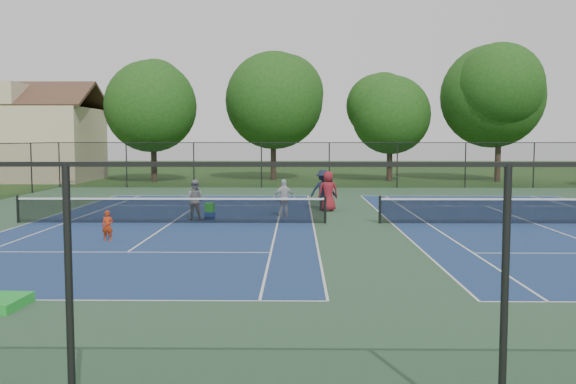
{
  "coord_description": "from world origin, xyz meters",
  "views": [
    {
      "loc": [
        -2.14,
        -24.5,
        3.26
      ],
      "look_at": [
        -2.47,
        -1.0,
        1.3
      ],
      "focal_mm": 40.0,
      "sensor_mm": 36.0,
      "label": 1
    }
  ],
  "objects_px": {
    "clapboard_house": "(28,141)",
    "ball_crate": "(210,216)",
    "bystander_c": "(328,191)",
    "ball_hopper": "(210,207)",
    "instructor": "(195,200)",
    "tree_back_c": "(390,110)",
    "tree_back_d": "(500,91)",
    "bystander_b": "(323,190)",
    "tree_back_b": "(273,96)",
    "bystander_a": "(284,198)",
    "child_player": "(108,226)",
    "tree_back_a": "(153,102)"
  },
  "relations": [
    {
      "from": "tree_back_a",
      "to": "ball_hopper",
      "type": "height_order",
      "value": "tree_back_a"
    },
    {
      "from": "tree_back_d",
      "to": "child_player",
      "type": "xyz_separation_m",
      "value": [
        -21.16,
        -28.4,
        -6.33
      ]
    },
    {
      "from": "bystander_b",
      "to": "tree_back_b",
      "type": "bearing_deg",
      "value": -65.43
    },
    {
      "from": "bystander_b",
      "to": "tree_back_a",
      "type": "bearing_deg",
      "value": -41.72
    },
    {
      "from": "tree_back_b",
      "to": "clapboard_house",
      "type": "distance_m",
      "value": 19.35
    },
    {
      "from": "tree_back_a",
      "to": "tree_back_d",
      "type": "relative_size",
      "value": 0.88
    },
    {
      "from": "tree_back_b",
      "to": "bystander_a",
      "type": "height_order",
      "value": "tree_back_b"
    },
    {
      "from": "clapboard_house",
      "to": "ball_crate",
      "type": "height_order",
      "value": "clapboard_house"
    },
    {
      "from": "tree_back_d",
      "to": "child_player",
      "type": "bearing_deg",
      "value": -126.69
    },
    {
      "from": "tree_back_b",
      "to": "bystander_b",
      "type": "xyz_separation_m",
      "value": [
        3.07,
        -21.41,
        -5.67
      ]
    },
    {
      "from": "tree_back_a",
      "to": "instructor",
      "type": "relative_size",
      "value": 5.62
    },
    {
      "from": "child_player",
      "to": "bystander_a",
      "type": "xyz_separation_m",
      "value": [
        5.49,
        6.42,
        0.3
      ]
    },
    {
      "from": "clapboard_house",
      "to": "instructor",
      "type": "height_order",
      "value": "clapboard_house"
    },
    {
      "from": "tree_back_a",
      "to": "bystander_c",
      "type": "relative_size",
      "value": 5.05
    },
    {
      "from": "tree_back_a",
      "to": "bystander_a",
      "type": "bearing_deg",
      "value": -64.81
    },
    {
      "from": "tree_back_c",
      "to": "ball_crate",
      "type": "xyz_separation_m",
      "value": [
        -10.64,
        -23.94,
        -5.32
      ]
    },
    {
      "from": "instructor",
      "to": "bystander_a",
      "type": "xyz_separation_m",
      "value": [
        3.57,
        1.1,
        -0.02
      ]
    },
    {
      "from": "instructor",
      "to": "bystander_b",
      "type": "bearing_deg",
      "value": -135.92
    },
    {
      "from": "clapboard_house",
      "to": "child_player",
      "type": "bearing_deg",
      "value": -63.21
    },
    {
      "from": "tree_back_b",
      "to": "ball_hopper",
      "type": "height_order",
      "value": "tree_back_b"
    },
    {
      "from": "tree_back_d",
      "to": "bystander_c",
      "type": "xyz_separation_m",
      "value": [
        -13.73,
        -19.82,
        -5.92
      ]
    },
    {
      "from": "bystander_b",
      "to": "bystander_a",
      "type": "bearing_deg",
      "value": 72.32
    },
    {
      "from": "clapboard_house",
      "to": "ball_crate",
      "type": "bearing_deg",
      "value": -54.06
    },
    {
      "from": "bystander_c",
      "to": "tree_back_d",
      "type": "bearing_deg",
      "value": -133.69
    },
    {
      "from": "bystander_a",
      "to": "ball_crate",
      "type": "height_order",
      "value": "bystander_a"
    },
    {
      "from": "clapboard_house",
      "to": "ball_hopper",
      "type": "xyz_separation_m",
      "value": [
        17.36,
        -23.94,
        -2.59
      ]
    },
    {
      "from": "ball_hopper",
      "to": "tree_back_d",
      "type": "bearing_deg",
      "value": 50.89
    },
    {
      "from": "tree_back_d",
      "to": "tree_back_b",
      "type": "bearing_deg",
      "value": 173.29
    },
    {
      "from": "clapboard_house",
      "to": "tree_back_b",
      "type": "bearing_deg",
      "value": 3.01
    },
    {
      "from": "tree_back_c",
      "to": "ball_hopper",
      "type": "distance_m",
      "value": 26.67
    },
    {
      "from": "tree_back_c",
      "to": "ball_crate",
      "type": "height_order",
      "value": "tree_back_c"
    },
    {
      "from": "tree_back_d",
      "to": "ball_crate",
      "type": "bearing_deg",
      "value": -129.11
    },
    {
      "from": "tree_back_a",
      "to": "ball_hopper",
      "type": "xyz_separation_m",
      "value": [
        7.36,
        -22.94,
        -5.54
      ]
    },
    {
      "from": "tree_back_c",
      "to": "clapboard_house",
      "type": "bearing_deg",
      "value": -180.0
    },
    {
      "from": "instructor",
      "to": "tree_back_b",
      "type": "bearing_deg",
      "value": -85.62
    },
    {
      "from": "tree_back_d",
      "to": "bystander_b",
      "type": "xyz_separation_m",
      "value": [
        -13.93,
        -19.41,
        -5.9
      ]
    },
    {
      "from": "tree_back_c",
      "to": "ball_hopper",
      "type": "xyz_separation_m",
      "value": [
        -10.64,
        -23.94,
        -4.98
      ]
    },
    {
      "from": "ball_crate",
      "to": "tree_back_b",
      "type": "bearing_deg",
      "value": 86.23
    },
    {
      "from": "tree_back_b",
      "to": "child_player",
      "type": "bearing_deg",
      "value": -97.78
    },
    {
      "from": "clapboard_house",
      "to": "child_player",
      "type": "relative_size",
      "value": 11.0
    },
    {
      "from": "child_player",
      "to": "bystander_a",
      "type": "height_order",
      "value": "bystander_a"
    },
    {
      "from": "bystander_b",
      "to": "clapboard_house",
      "type": "bearing_deg",
      "value": -26.35
    },
    {
      "from": "tree_back_c",
      "to": "ball_crate",
      "type": "relative_size",
      "value": 21.31
    },
    {
      "from": "clapboard_house",
      "to": "bystander_a",
      "type": "xyz_separation_m",
      "value": [
        20.33,
        -22.97,
        -2.3
      ]
    },
    {
      "from": "bystander_c",
      "to": "ball_hopper",
      "type": "distance_m",
      "value": 5.83
    },
    {
      "from": "tree_back_b",
      "to": "instructor",
      "type": "height_order",
      "value": "tree_back_b"
    },
    {
      "from": "tree_back_c",
      "to": "bystander_b",
      "type": "distance_m",
      "value": 21.74
    },
    {
      "from": "tree_back_a",
      "to": "bystander_b",
      "type": "distance_m",
      "value": 23.42
    },
    {
      "from": "ball_crate",
      "to": "child_player",
      "type": "bearing_deg",
      "value": -114.7
    },
    {
      "from": "tree_back_b",
      "to": "clapboard_house",
      "type": "relative_size",
      "value": 0.93
    }
  ]
}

